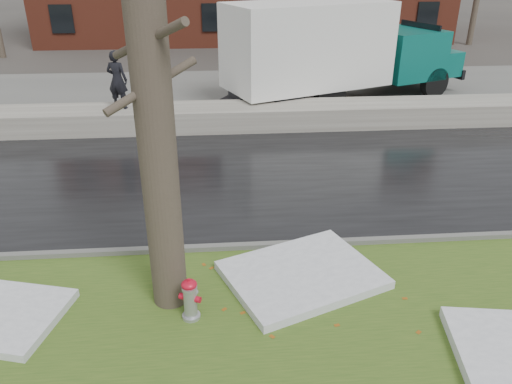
{
  "coord_description": "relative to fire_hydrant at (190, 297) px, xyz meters",
  "views": [
    {
      "loc": [
        -0.14,
        -7.47,
        5.41
      ],
      "look_at": [
        0.59,
        1.58,
        1.0
      ],
      "focal_mm": 35.0,
      "sensor_mm": 36.0,
      "label": 1
    }
  ],
  "objects": [
    {
      "name": "box_truck",
      "position": [
        5.03,
        12.44,
        1.56
      ],
      "size": [
        11.24,
        6.03,
        3.8
      ],
      "rotation": [
        0.0,
        0.0,
        0.38
      ],
      "color": "black",
      "rests_on": "ground"
    },
    {
      "name": "worker",
      "position": [
        -2.62,
        9.76,
        1.24
      ],
      "size": [
        0.78,
        0.64,
        1.86
      ],
      "primitive_type": "imported",
      "rotation": [
        0.0,
        0.0,
        2.82
      ],
      "color": "black",
      "rests_on": "snowbank"
    },
    {
      "name": "curb",
      "position": [
        0.67,
        2.01,
        -0.37
      ],
      "size": [
        60.0,
        0.15,
        0.14
      ],
      "primitive_type": "cube",
      "color": "slate",
      "rests_on": "ground"
    },
    {
      "name": "tree",
      "position": [
        -0.37,
        0.51,
        3.2
      ],
      "size": [
        1.28,
        1.48,
        7.15
      ],
      "rotation": [
        0.0,
        0.0,
        0.26
      ],
      "color": "brown",
      "rests_on": "verge"
    },
    {
      "name": "parking_lot",
      "position": [
        0.67,
        14.01,
        -0.43
      ],
      "size": [
        60.0,
        9.0,
        0.03
      ],
      "primitive_type": "cube",
      "color": "slate",
      "rests_on": "ground"
    },
    {
      "name": "fire_hydrant",
      "position": [
        0.0,
        0.0,
        0.0
      ],
      "size": [
        0.37,
        0.36,
        0.76
      ],
      "rotation": [
        0.0,
        0.0,
        -0.4
      ],
      "color": "#A7A9AF",
      "rests_on": "verge"
    },
    {
      "name": "road",
      "position": [
        0.67,
        5.51,
        -0.43
      ],
      "size": [
        60.0,
        7.0,
        0.03
      ],
      "primitive_type": "cube",
      "color": "black",
      "rests_on": "ground"
    },
    {
      "name": "verge",
      "position": [
        0.67,
        -0.24,
        -0.42
      ],
      "size": [
        60.0,
        4.5,
        0.04
      ],
      "primitive_type": "cube",
      "color": "#35521B",
      "rests_on": "ground"
    },
    {
      "name": "ground",
      "position": [
        0.67,
        1.01,
        -0.44
      ],
      "size": [
        120.0,
        120.0,
        0.0
      ],
      "primitive_type": "plane",
      "color": "#47423D",
      "rests_on": "ground"
    },
    {
      "name": "snow_patch_near",
      "position": [
        1.96,
        0.91,
        -0.32
      ],
      "size": [
        3.16,
        2.83,
        0.16
      ],
      "primitive_type": "cube",
      "rotation": [
        0.0,
        0.0,
        0.39
      ],
      "color": "white",
      "rests_on": "verge"
    },
    {
      "name": "snowbank",
      "position": [
        0.67,
        9.71,
        -0.07
      ],
      "size": [
        60.0,
        1.6,
        0.75
      ],
      "primitive_type": "cube",
      "color": "#A8A59A",
      "rests_on": "ground"
    }
  ]
}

